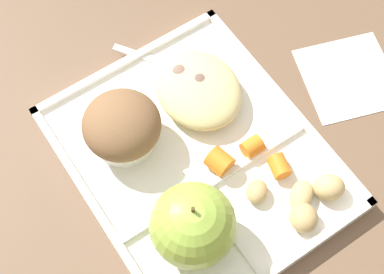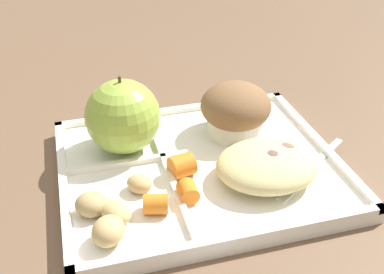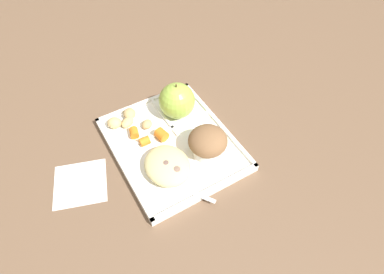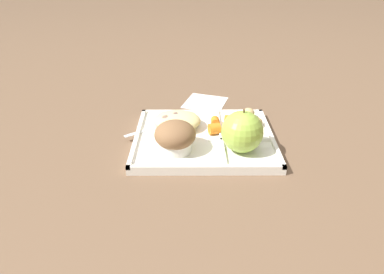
{
  "view_description": "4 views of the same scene",
  "coord_description": "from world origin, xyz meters",
  "px_view_note": "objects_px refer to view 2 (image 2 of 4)",
  "views": [
    {
      "loc": [
        -0.23,
        0.16,
        0.63
      ],
      "look_at": [
        0.01,
        0.0,
        0.06
      ],
      "focal_mm": 54.33,
      "sensor_mm": 36.0,
      "label": 1
    },
    {
      "loc": [
        -0.13,
        -0.43,
        0.34
      ],
      "look_at": [
        -0.0,
        0.02,
        0.04
      ],
      "focal_mm": 44.43,
      "sensor_mm": 36.0,
      "label": 2
    },
    {
      "loc": [
        0.44,
        -0.21,
        0.62
      ],
      "look_at": [
        0.03,
        0.03,
        0.05
      ],
      "focal_mm": 30.73,
      "sensor_mm": 36.0,
      "label": 3
    },
    {
      "loc": [
        0.03,
        0.67,
        0.4
      ],
      "look_at": [
        0.03,
        0.03,
        0.03
      ],
      "focal_mm": 30.97,
      "sensor_mm": 36.0,
      "label": 4
    }
  ],
  "objects_px": {
    "lunch_tray": "(199,169)",
    "green_apple": "(123,117)",
    "bran_muffin": "(235,110)",
    "plastic_fork": "(306,172)"
  },
  "relations": [
    {
      "from": "lunch_tray",
      "to": "bran_muffin",
      "type": "height_order",
      "value": "bran_muffin"
    },
    {
      "from": "lunch_tray",
      "to": "green_apple",
      "type": "distance_m",
      "value": 0.11
    },
    {
      "from": "green_apple",
      "to": "plastic_fork",
      "type": "height_order",
      "value": "green_apple"
    },
    {
      "from": "green_apple",
      "to": "plastic_fork",
      "type": "xyz_separation_m",
      "value": [
        0.19,
        -0.11,
        -0.04
      ]
    },
    {
      "from": "plastic_fork",
      "to": "green_apple",
      "type": "bearing_deg",
      "value": 150.98
    },
    {
      "from": "lunch_tray",
      "to": "green_apple",
      "type": "bearing_deg",
      "value": 143.42
    },
    {
      "from": "green_apple",
      "to": "bran_muffin",
      "type": "height_order",
      "value": "green_apple"
    },
    {
      "from": "lunch_tray",
      "to": "bran_muffin",
      "type": "distance_m",
      "value": 0.09
    },
    {
      "from": "bran_muffin",
      "to": "lunch_tray",
      "type": "bearing_deg",
      "value": -138.43
    },
    {
      "from": "lunch_tray",
      "to": "plastic_fork",
      "type": "relative_size",
      "value": 2.41
    }
  ]
}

